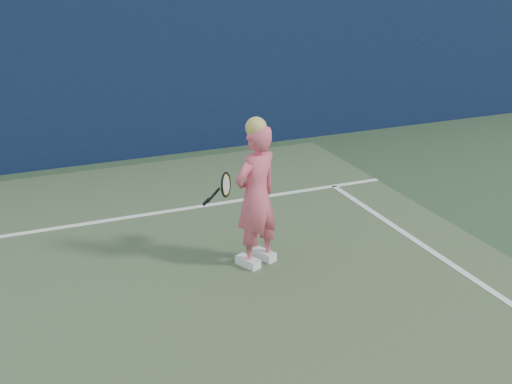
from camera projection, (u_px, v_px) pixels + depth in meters
name	position (u px, v px, depth m)	size (l,w,h in m)	color
player	(256.00, 195.00, 7.40)	(0.66, 0.56, 1.62)	#E3586B
racket	(224.00, 186.00, 7.70)	(0.45, 0.35, 0.28)	black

